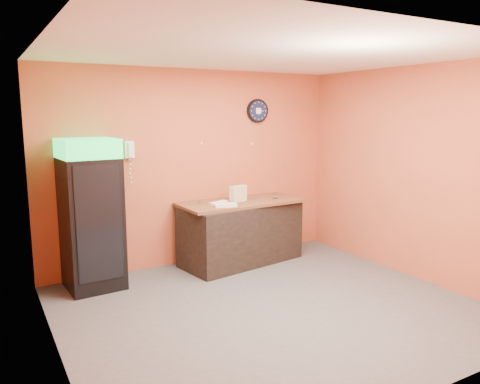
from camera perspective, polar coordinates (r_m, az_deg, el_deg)
floor at (r=5.48m, az=3.67°, el=-13.90°), size 4.50×4.50×0.00m
back_wall at (r=6.83m, az=-5.44°, el=2.97°), size 4.50×0.02×2.80m
left_wall at (r=4.30m, az=-22.07°, el=-1.63°), size 0.02×4.00×2.80m
right_wall at (r=6.59m, az=20.41°, el=2.17°), size 0.02×4.00×2.80m
ceiling at (r=5.07m, az=4.03°, el=16.55°), size 4.50×4.00×0.02m
beverage_cooler at (r=6.06m, az=-17.63°, el=-2.92°), size 0.70×0.71×1.88m
prep_counter at (r=6.91m, az=0.12°, el=-5.02°), size 1.86×1.05×0.88m
wall_clock at (r=7.25m, az=2.16°, el=9.86°), size 0.36×0.06×0.36m
wall_phone at (r=6.42m, az=-13.35°, el=5.07°), size 0.12×0.11×0.23m
butcher_paper at (r=6.80m, az=0.12°, el=-1.26°), size 1.83×0.88×0.04m
sub_roll_stack at (r=6.73m, az=-0.23°, el=-0.20°), size 0.29×0.17×0.23m
wrapped_sandwich_left at (r=6.54m, az=-2.61°, el=-1.37°), size 0.28×0.15×0.04m
wrapped_sandwich_mid at (r=6.37m, az=-1.78°, el=-1.63°), size 0.33×0.19×0.04m
wrapped_sandwich_right at (r=6.59m, az=-2.44°, el=-1.29°), size 0.27×0.19×0.04m
kitchen_tool at (r=6.94m, az=-0.18°, el=-0.60°), size 0.06×0.06×0.06m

